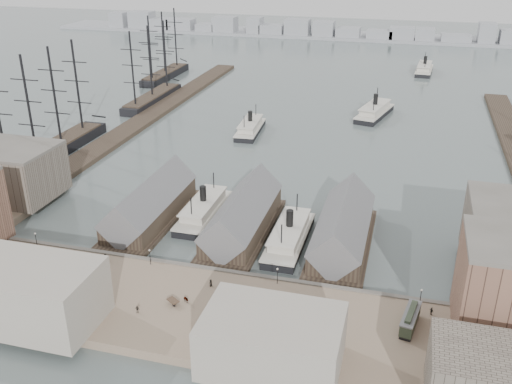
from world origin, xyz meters
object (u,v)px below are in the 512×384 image
(ferry_docked_west, at_px, (204,209))
(horse_cart_right, at_px, (274,322))
(horse_cart_left, at_px, (21,255))
(tram, at_px, (410,320))
(horse_cart_center, at_px, (181,300))

(ferry_docked_west, height_order, horse_cart_right, ferry_docked_west)
(ferry_docked_west, xyz_separation_m, horse_cart_left, (-32.47, -35.21, 0.57))
(horse_cart_left, bearing_deg, horse_cart_right, -57.69)
(horse_cart_left, distance_m, horse_cart_right, 63.88)
(horse_cart_right, bearing_deg, horse_cart_left, 88.42)
(ferry_docked_west, xyz_separation_m, tram, (56.17, -37.88, 1.46))
(ferry_docked_west, relative_size, horse_cart_left, 6.07)
(ferry_docked_west, height_order, horse_cart_left, ferry_docked_west)
(tram, height_order, horse_cart_right, tram)
(ferry_docked_west, distance_m, horse_cart_center, 43.51)
(ferry_docked_west, relative_size, tram, 2.77)
(ferry_docked_west, height_order, tram, ferry_docked_west)
(ferry_docked_west, xyz_separation_m, horse_cart_center, (10.58, -42.20, 0.48))
(tram, xyz_separation_m, horse_cart_center, (-45.60, -4.32, -0.97))
(ferry_docked_west, relative_size, horse_cart_center, 5.88)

